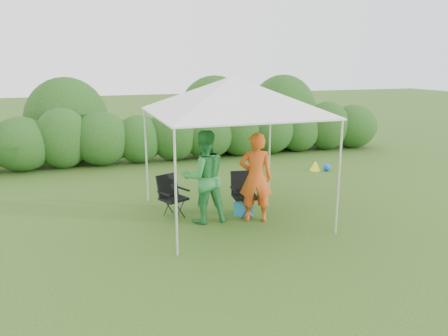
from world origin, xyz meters
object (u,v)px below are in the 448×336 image
object	(u,v)px
chair_right	(244,190)
man	(256,178)
woman	(204,177)
canopy	(233,95)
chair_left	(171,193)
cooler	(243,206)

from	to	relation	value
chair_right	man	distance (m)	0.61
chair_right	woman	bearing A→B (deg)	-161.91
canopy	chair_right	size ratio (longest dim) A/B	3.49
chair_left	man	xyz separation A→B (m)	(1.52, -0.82, 0.41)
chair_left	man	world-z (taller)	man
chair_left	man	bearing A→B (deg)	-52.84
man	cooler	distance (m)	0.84
man	cooler	world-z (taller)	man
man	woman	bearing A→B (deg)	3.10
man	woman	world-z (taller)	woman
canopy	man	bearing A→B (deg)	-53.02
canopy	man	size ratio (longest dim) A/B	1.74
chair_left	cooler	distance (m)	1.52
chair_left	woman	size ratio (longest dim) A/B	0.47
canopy	man	distance (m)	1.66
canopy	cooler	distance (m)	2.30
man	chair_right	bearing A→B (deg)	-62.92
canopy	chair_right	xyz separation A→B (m)	(0.27, 0.03, -1.96)
chair_right	cooler	size ratio (longest dim) A/B	1.81
chair_right	man	xyz separation A→B (m)	(0.06, -0.47, 0.39)
canopy	cooler	xyz separation A→B (m)	(0.24, -0.00, -2.29)
woman	chair_right	bearing A→B (deg)	-169.72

